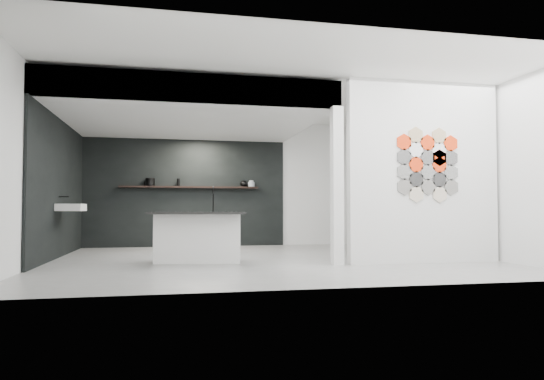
{
  "coord_description": "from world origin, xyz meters",
  "views": [
    {
      "loc": [
        -1.57,
        -7.84,
        0.83
      ],
      "look_at": [
        0.1,
        0.3,
        1.15
      ],
      "focal_mm": 32.0,
      "sensor_mm": 36.0,
      "label": 1
    }
  ],
  "objects": [
    {
      "name": "kettle",
      "position": [
        -0.02,
        2.87,
        1.39
      ],
      "size": [
        0.2,
        0.2,
        0.14
      ],
      "primitive_type": "ellipsoid",
      "rotation": [
        0.0,
        0.0,
        0.33
      ],
      "color": "black",
      "rests_on": "display_shelf"
    },
    {
      "name": "corner_column",
      "position": [
        0.82,
        -1.0,
        1.18
      ],
      "size": [
        0.16,
        0.16,
        2.35
      ],
      "primitive_type": "cube",
      "color": "silver",
      "rests_on": "floor"
    },
    {
      "name": "glass_vase",
      "position": [
        0.15,
        2.87,
        1.39
      ],
      "size": [
        0.11,
        0.11,
        0.14
      ],
      "primitive_type": "cylinder",
      "rotation": [
        0.0,
        0.0,
        0.17
      ],
      "color": "gray",
      "rests_on": "display_shelf"
    },
    {
      "name": "hex_tile_cluster",
      "position": [
        2.26,
        -1.09,
        1.5
      ],
      "size": [
        1.04,
        0.02,
        1.16
      ],
      "color": "#66635E",
      "rests_on": "partition_panel"
    },
    {
      "name": "utensil_cup",
      "position": [
        -2.14,
        2.87,
        1.37
      ],
      "size": [
        0.09,
        0.09,
        0.09
      ],
      "primitive_type": "cylinder",
      "rotation": [
        0.0,
        0.0,
        0.32
      ],
      "color": "black",
      "rests_on": "display_shelf"
    },
    {
      "name": "stockpot",
      "position": [
        -2.05,
        2.87,
        1.4
      ],
      "size": [
        0.26,
        0.26,
        0.16
      ],
      "primitive_type": "cylinder",
      "rotation": [
        0.0,
        0.0,
        0.42
      ],
      "color": "black",
      "rests_on": "display_shelf"
    },
    {
      "name": "fascia_beam",
      "position": [
        -1.3,
        -0.92,
        2.55
      ],
      "size": [
        4.4,
        0.16,
        0.4
      ],
      "primitive_type": "cube",
      "color": "silver",
      "rests_on": "corner_column"
    },
    {
      "name": "kitchen_island",
      "position": [
        -1.18,
        -0.25,
        0.4
      ],
      "size": [
        1.55,
        0.85,
        1.19
      ],
      "rotation": [
        0.0,
        0.0,
        -0.14
      ],
      "color": "silver",
      "rests_on": "floor"
    },
    {
      "name": "partition_panel",
      "position": [
        2.23,
        -1.0,
        1.4
      ],
      "size": [
        2.45,
        0.15,
        2.8
      ],
      "primitive_type": "cube",
      "color": "silver",
      "rests_on": "floor"
    },
    {
      "name": "bay_clad_left",
      "position": [
        -3.47,
        1.0,
        1.18
      ],
      "size": [
        0.04,
        4.0,
        2.35
      ],
      "primitive_type": "cube",
      "color": "black",
      "rests_on": "floor"
    },
    {
      "name": "floor",
      "position": [
        0.0,
        0.0,
        -0.01
      ],
      "size": [
        7.0,
        6.0,
        0.01
      ],
      "primitive_type": "cube",
      "color": "slate"
    },
    {
      "name": "bottle_dark",
      "position": [
        -1.45,
        2.87,
        1.4
      ],
      "size": [
        0.06,
        0.06,
        0.16
      ],
      "primitive_type": "cylinder",
      "rotation": [
        0.0,
        0.0,
        -0.03
      ],
      "color": "black",
      "rests_on": "display_shelf"
    },
    {
      "name": "bay_clad_back",
      "position": [
        -1.3,
        2.97,
        1.18
      ],
      "size": [
        4.4,
        0.04,
        2.35
      ],
      "primitive_type": "cube",
      "color": "black",
      "rests_on": "floor"
    },
    {
      "name": "display_shelf",
      "position": [
        -1.2,
        2.87,
        1.3
      ],
      "size": [
        3.0,
        0.15,
        0.04
      ],
      "primitive_type": "cube",
      "color": "black",
      "rests_on": "bay_clad_back"
    },
    {
      "name": "glass_bowl",
      "position": [
        0.15,
        2.87,
        1.37
      ],
      "size": [
        0.15,
        0.15,
        0.11
      ],
      "primitive_type": "cylinder",
      "rotation": [
        0.0,
        0.0,
        -0.04
      ],
      "color": "gray",
      "rests_on": "display_shelf"
    },
    {
      "name": "wall_basin",
      "position": [
        -3.24,
        0.8,
        0.85
      ],
      "size": [
        0.4,
        0.6,
        0.12
      ],
      "primitive_type": "cube",
      "color": "silver",
      "rests_on": "bay_clad_left"
    },
    {
      "name": "bulkhead",
      "position": [
        -1.3,
        1.0,
        2.55
      ],
      "size": [
        4.4,
        4.0,
        0.4
      ],
      "primitive_type": "cube",
      "color": "silver",
      "rests_on": "corner_column"
    }
  ]
}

